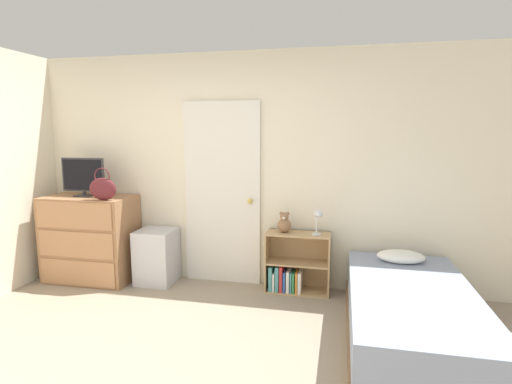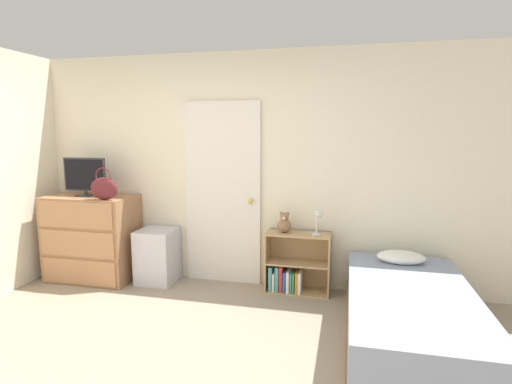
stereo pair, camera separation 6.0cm
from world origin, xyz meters
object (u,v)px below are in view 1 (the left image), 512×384
object	(u,v)px
handbag	(103,188)
storage_bin	(157,256)
tv	(83,176)
bookshelf	(293,269)
desk_lamp	(318,217)
dresser	(91,238)
teddy_bear	(284,224)
bed	(411,315)

from	to	relation	value
handbag	storage_bin	xyz separation A→B (m)	(0.46, 0.26, -0.80)
tv	bookshelf	bearing A→B (deg)	3.12
bookshelf	desk_lamp	size ratio (longest dim) A/B	2.51
handbag	storage_bin	bearing A→B (deg)	29.64
dresser	bookshelf	size ratio (longest dim) A/B	1.46
handbag	storage_bin	world-z (taller)	handbag
dresser	bookshelf	world-z (taller)	dresser
dresser	teddy_bear	xyz separation A→B (m)	(2.22, 0.14, 0.25)
tv	dresser	bearing A→B (deg)	-10.11
tv	handbag	bearing A→B (deg)	-28.22
handbag	bed	distance (m)	3.23
dresser	handbag	bearing A→B (deg)	-30.88
dresser	storage_bin	size ratio (longest dim) A/B	1.62
storage_bin	bed	size ratio (longest dim) A/B	0.31
tv	bed	distance (m)	3.64
desk_lamp	bookshelf	bearing A→B (deg)	170.85
handbag	desk_lamp	world-z (taller)	handbag
storage_bin	desk_lamp	bearing A→B (deg)	0.80
desk_lamp	teddy_bear	bearing A→B (deg)	173.77
dresser	storage_bin	bearing A→B (deg)	5.33
dresser	bookshelf	bearing A→B (deg)	3.44
teddy_bear	tv	bearing A→B (deg)	-176.82
dresser	tv	world-z (taller)	tv
desk_lamp	storage_bin	bearing A→B (deg)	-179.20
handbag	desk_lamp	distance (m)	2.29
tv	bed	size ratio (longest dim) A/B	0.26
teddy_bear	desk_lamp	bearing A→B (deg)	-6.23
dresser	teddy_bear	world-z (taller)	dresser
handbag	bed	bearing A→B (deg)	-9.42
storage_bin	desk_lamp	world-z (taller)	desk_lamp
tv	desk_lamp	distance (m)	2.66
storage_bin	teddy_bear	size ratio (longest dim) A/B	2.75
bookshelf	bed	world-z (taller)	bookshelf
dresser	handbag	size ratio (longest dim) A/B	2.84
storage_bin	bookshelf	bearing A→B (deg)	2.48
handbag	bed	world-z (taller)	handbag
storage_bin	bed	distance (m)	2.72
dresser	teddy_bear	bearing A→B (deg)	3.51
handbag	desk_lamp	bearing A→B (deg)	7.26
handbag	bookshelf	world-z (taller)	handbag
dresser	bed	size ratio (longest dim) A/B	0.50
desk_lamp	handbag	bearing A→B (deg)	-172.74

